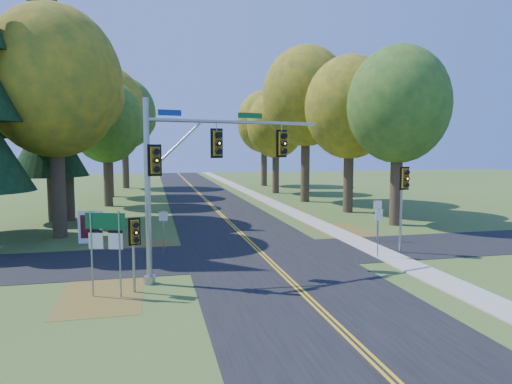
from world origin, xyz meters
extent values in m
plane|color=#405D21|center=(0.00, 0.00, 0.00)|extent=(160.00, 160.00, 0.00)
cube|color=black|center=(0.00, 0.00, 0.01)|extent=(8.00, 160.00, 0.02)
cube|color=black|center=(0.00, 2.00, 0.01)|extent=(60.00, 6.00, 0.02)
cube|color=gold|center=(-0.10, 0.00, 0.03)|extent=(0.10, 160.00, 0.01)
cube|color=gold|center=(0.10, 0.00, 0.03)|extent=(0.10, 160.00, 0.01)
cube|color=#9E998E|center=(6.20, 0.00, 0.03)|extent=(1.60, 160.00, 0.06)
cube|color=brown|center=(-6.50, 4.00, 0.01)|extent=(4.00, 6.00, 0.00)
cube|color=brown|center=(6.80, 6.00, 0.01)|extent=(3.50, 8.00, 0.00)
cube|color=brown|center=(-7.50, -3.00, 0.01)|extent=(3.00, 5.00, 0.00)
cylinder|color=#38281C|center=(-11.20, 9.30, 3.38)|extent=(0.86, 0.86, 6.75)
ellipsoid|color=#B58D18|center=(-11.20, 9.30, 9.55)|extent=(8.00, 8.00, 9.20)
sphere|color=#B58D18|center=(-9.60, 10.50, 8.75)|extent=(4.80, 4.80, 4.80)
sphere|color=#B58D18|center=(-12.60, 8.50, 10.35)|extent=(4.40, 4.40, 4.40)
cylinder|color=#38281C|center=(11.50, 8.70, 3.04)|extent=(0.83, 0.83, 6.08)
ellipsoid|color=#587825|center=(11.50, 8.70, 8.60)|extent=(7.20, 7.20, 8.28)
sphere|color=#587825|center=(12.94, 9.78, 7.88)|extent=(4.32, 4.32, 4.32)
sphere|color=#587825|center=(10.24, 7.98, 9.32)|extent=(3.96, 3.96, 3.96)
cylinder|color=#38281C|center=(-11.80, 16.20, 3.71)|extent=(0.89, 0.89, 7.42)
ellipsoid|color=#B58D18|center=(-11.80, 16.20, 10.43)|extent=(8.60, 8.60, 9.89)
sphere|color=#B58D18|center=(-10.08, 17.49, 9.57)|extent=(5.16, 5.16, 5.16)
sphere|color=#B58D18|center=(-13.30, 15.34, 11.29)|extent=(4.73, 4.73, 4.73)
cylinder|color=#38281C|center=(10.90, 15.50, 3.15)|extent=(0.84, 0.84, 6.30)
ellipsoid|color=#B58D18|center=(10.90, 15.50, 8.96)|extent=(7.60, 7.60, 8.74)
sphere|color=#B58D18|center=(12.42, 16.64, 8.20)|extent=(4.56, 4.56, 4.56)
sphere|color=#B58D18|center=(9.57, 14.74, 9.72)|extent=(4.18, 4.18, 4.18)
cylinder|color=#38281C|center=(-9.60, 24.40, 2.81)|extent=(0.81, 0.81, 5.62)
ellipsoid|color=#587825|center=(-9.60, 24.40, 8.00)|extent=(6.80, 6.80, 7.82)
sphere|color=#587825|center=(-8.24, 25.42, 7.33)|extent=(4.08, 4.08, 4.08)
sphere|color=#587825|center=(-10.79, 23.72, 8.69)|extent=(3.74, 3.74, 3.74)
cylinder|color=#38281C|center=(9.80, 23.60, 3.83)|extent=(0.90, 0.90, 7.65)
ellipsoid|color=#B58D18|center=(9.80, 23.60, 10.73)|extent=(8.80, 8.80, 10.12)
sphere|color=#B58D18|center=(11.56, 24.92, 9.85)|extent=(5.28, 5.28, 5.28)
sphere|color=#B58D18|center=(8.26, 22.72, 11.61)|extent=(4.84, 4.84, 4.84)
cylinder|color=#38281C|center=(-10.20, 33.10, 3.49)|extent=(0.87, 0.87, 6.98)
ellipsoid|color=#B58D18|center=(-10.20, 33.10, 9.85)|extent=(8.20, 8.20, 9.43)
sphere|color=#B58D18|center=(-8.56, 34.33, 9.03)|extent=(4.92, 4.92, 4.92)
sphere|color=#B58D18|center=(-11.63, 32.28, 10.67)|extent=(4.51, 4.51, 4.51)
cylinder|color=#38281C|center=(9.20, 32.80, 2.93)|extent=(0.82, 0.82, 5.85)
ellipsoid|color=#B58D18|center=(9.20, 32.80, 8.30)|extent=(7.00, 7.00, 8.05)
sphere|color=#B58D18|center=(10.60, 33.85, 7.60)|extent=(4.20, 4.20, 4.20)
sphere|color=#B58D18|center=(7.97, 32.10, 9.00)|extent=(3.85, 3.85, 3.85)
cylinder|color=#38281C|center=(-9.00, 44.00, 3.60)|extent=(0.88, 0.88, 7.20)
ellipsoid|color=#587825|center=(-9.00, 44.00, 10.14)|extent=(8.40, 8.40, 9.66)
sphere|color=#587825|center=(-7.32, 45.26, 9.30)|extent=(5.04, 5.04, 5.04)
sphere|color=#587825|center=(-10.47, 43.16, 10.98)|extent=(4.62, 4.62, 4.62)
cylinder|color=#38281C|center=(10.40, 43.50, 3.26)|extent=(0.85, 0.85, 6.53)
ellipsoid|color=#B58D18|center=(10.40, 43.50, 9.26)|extent=(7.80, 7.80, 8.97)
sphere|color=#B58D18|center=(11.96, 44.67, 8.47)|extent=(4.68, 4.68, 4.68)
sphere|color=#B58D18|center=(9.04, 42.72, 10.04)|extent=(4.29, 4.29, 4.29)
cylinder|color=#38281C|center=(-13.00, 16.00, 1.71)|extent=(0.50, 0.50, 3.42)
cone|color=black|center=(-13.00, 16.00, 6.15)|extent=(5.60, 5.60, 5.45)
cone|color=black|center=(-13.00, 16.00, 10.04)|extent=(4.57, 4.57, 5.45)
cone|color=black|center=(-13.00, 16.00, 13.94)|extent=(3.55, 3.55, 5.45)
cylinder|color=#9A9EA3|center=(-5.73, -1.96, 3.77)|extent=(0.24, 0.24, 7.55)
cylinder|color=#9A9EA3|center=(-5.73, -1.96, 0.16)|extent=(0.47, 0.47, 0.32)
cylinder|color=#9A9EA3|center=(-1.82, -0.94, 6.68)|extent=(7.86, 2.18, 0.15)
cylinder|color=#9A9EA3|center=(-4.58, -1.66, 5.61)|extent=(2.38, 0.71, 2.23)
cylinder|color=#9A9EA3|center=(-2.81, -1.20, 6.49)|extent=(0.04, 0.04, 0.39)
cube|color=#72590C|center=(-2.81, -1.20, 5.76)|extent=(0.44, 0.41, 1.08)
cube|color=black|center=(-2.81, -1.20, 5.76)|extent=(0.55, 0.17, 1.27)
sphere|color=orange|center=(-2.75, -1.44, 5.76)|extent=(0.19, 0.19, 0.19)
cylinder|color=black|center=(-2.75, -1.44, 6.10)|extent=(0.29, 0.23, 0.26)
cylinder|color=black|center=(-2.75, -1.44, 5.76)|extent=(0.29, 0.23, 0.26)
cylinder|color=black|center=(-2.75, -1.44, 5.41)|extent=(0.29, 0.23, 0.26)
cylinder|color=#9A9EA3|center=(0.32, -0.38, 6.49)|extent=(0.04, 0.04, 0.39)
cube|color=#72590C|center=(0.32, -0.38, 5.76)|extent=(0.44, 0.41, 1.08)
cube|color=black|center=(0.32, -0.38, 5.76)|extent=(0.55, 0.17, 1.27)
sphere|color=orange|center=(0.38, -0.62, 5.76)|extent=(0.19, 0.19, 0.19)
cylinder|color=black|center=(0.38, -0.62, 6.10)|extent=(0.29, 0.23, 0.26)
cylinder|color=black|center=(0.38, -0.62, 5.76)|extent=(0.29, 0.23, 0.26)
cylinder|color=black|center=(0.38, -0.62, 5.41)|extent=(0.29, 0.23, 0.26)
cube|color=#72590C|center=(-5.43, -2.05, 5.07)|extent=(0.44, 0.41, 1.08)
cube|color=black|center=(-5.43, -2.05, 5.07)|extent=(0.55, 0.17, 1.27)
sphere|color=orange|center=(-5.37, -2.29, 5.07)|extent=(0.19, 0.19, 0.19)
cylinder|color=black|center=(-5.37, -2.29, 5.41)|extent=(0.29, 0.23, 0.26)
cylinder|color=black|center=(-5.37, -2.29, 5.07)|extent=(0.29, 0.23, 0.26)
cylinder|color=black|center=(-5.37, -2.29, 4.72)|extent=(0.29, 0.23, 0.26)
cube|color=navy|center=(-4.79, -1.72, 6.99)|extent=(0.95, 0.29, 0.24)
cube|color=#0C5926|center=(-1.25, -0.79, 6.99)|extent=(1.16, 0.34, 0.24)
cylinder|color=gray|center=(7.23, 0.75, 2.25)|extent=(0.12, 0.12, 4.49)
cube|color=#72590C|center=(7.23, 0.53, 3.98)|extent=(0.35, 0.31, 1.02)
cube|color=black|center=(7.23, 0.53, 3.98)|extent=(0.53, 0.03, 1.20)
sphere|color=orange|center=(7.23, 0.29, 3.98)|extent=(0.18, 0.18, 0.18)
cylinder|color=black|center=(7.23, 0.29, 4.31)|extent=(0.24, 0.16, 0.24)
cylinder|color=black|center=(7.23, 0.29, 3.98)|extent=(0.24, 0.16, 0.24)
cylinder|color=black|center=(7.23, 0.29, 3.65)|extent=(0.24, 0.16, 0.24)
cylinder|color=#96989F|center=(-6.30, -2.97, 1.43)|extent=(0.11, 0.11, 2.86)
cube|color=#72590C|center=(-6.25, -3.16, 2.41)|extent=(0.37, 0.35, 0.89)
cube|color=black|center=(-6.25, -3.16, 2.41)|extent=(0.45, 0.16, 1.05)
sphere|color=orange|center=(-6.19, -3.35, 2.41)|extent=(0.16, 0.16, 0.16)
cylinder|color=black|center=(-6.19, -3.35, 2.70)|extent=(0.25, 0.20, 0.21)
cylinder|color=black|center=(-6.19, -3.35, 2.41)|extent=(0.25, 0.20, 0.21)
cylinder|color=black|center=(-6.19, -3.35, 2.13)|extent=(0.25, 0.20, 0.21)
cylinder|color=gray|center=(-7.81, -3.14, 1.63)|extent=(0.07, 0.07, 3.26)
cylinder|color=gray|center=(-6.77, -3.48, 1.63)|extent=(0.07, 0.07, 3.26)
cube|color=#0B5225|center=(-7.28, -3.28, 2.88)|extent=(1.46, 0.52, 0.60)
cube|color=silver|center=(-7.28, -3.28, 2.88)|extent=(1.24, 0.41, 0.09)
cube|color=silver|center=(-7.64, -3.16, 2.12)|extent=(0.53, 0.21, 0.60)
cube|color=black|center=(-7.64, -3.16, 2.47)|extent=(0.52, 0.18, 0.11)
cube|color=silver|center=(-6.92, -3.40, 2.12)|extent=(0.53, 0.21, 0.60)
cube|color=black|center=(-6.92, -3.40, 2.47)|extent=(0.52, 0.18, 0.11)
cube|color=white|center=(-9.11, 7.00, 0.94)|extent=(1.38, 0.34, 1.89)
cube|color=maroon|center=(-9.13, 6.90, 1.00)|extent=(1.04, 0.14, 1.36)
cube|color=white|center=(-9.64, 7.06, 0.16)|extent=(0.09, 0.09, 0.31)
cube|color=white|center=(-8.59, 6.94, 0.16)|extent=(0.09, 0.09, 0.31)
cylinder|color=gray|center=(7.50, 3.80, 1.26)|extent=(0.06, 0.06, 2.51)
cube|color=white|center=(7.50, 3.78, 2.17)|extent=(0.48, 0.12, 0.51)
cylinder|color=gray|center=(5.54, 0.00, 1.26)|extent=(0.06, 0.06, 2.51)
cube|color=silver|center=(5.54, -0.02, 2.17)|extent=(0.47, 0.16, 0.51)
cylinder|color=gray|center=(-5.02, 3.21, 1.16)|extent=(0.05, 0.05, 2.32)
cube|color=silver|center=(-5.02, 3.19, 2.01)|extent=(0.44, 0.05, 0.47)
camera|label=1|loc=(-5.57, -20.75, 5.59)|focal=32.00mm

